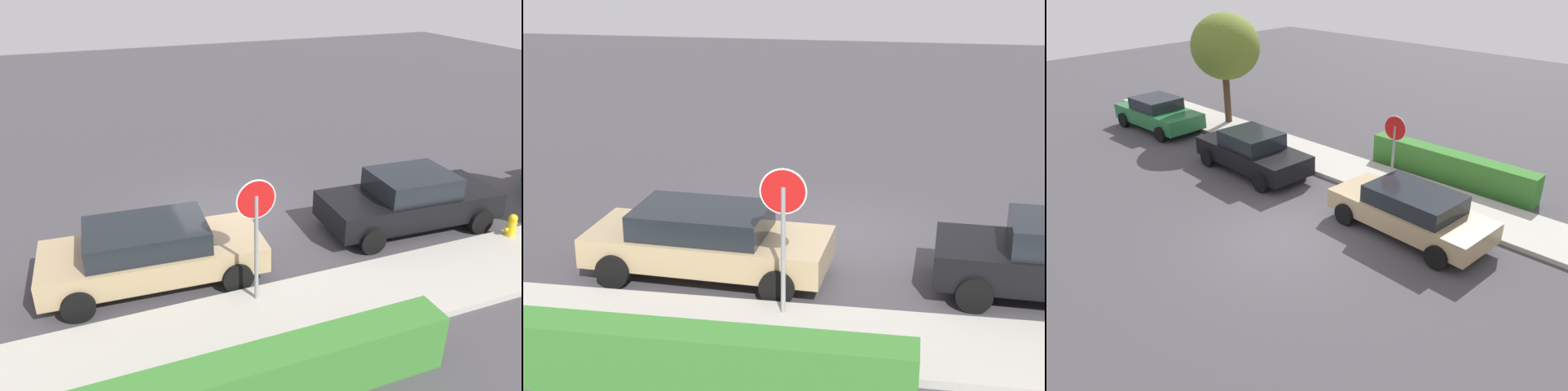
% 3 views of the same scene
% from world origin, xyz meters
% --- Properties ---
extents(ground_plane, '(60.00, 60.00, 0.00)m').
position_xyz_m(ground_plane, '(0.00, 0.00, 0.00)').
color(ground_plane, '#423F44').
extents(sidewalk_curb, '(32.00, 2.15, 0.14)m').
position_xyz_m(sidewalk_curb, '(0.00, 4.93, 0.07)').
color(sidewalk_curb, '#B2ADA3').
rests_on(sidewalk_curb, ground_plane).
extents(stop_sign, '(0.78, 0.08, 2.70)m').
position_xyz_m(stop_sign, '(0.57, 4.24, 1.85)').
color(stop_sign, gray).
rests_on(stop_sign, ground_plane).
extents(parked_car_tan, '(4.68, 2.27, 1.35)m').
position_xyz_m(parked_car_tan, '(2.30, 2.67, 0.72)').
color(parked_car_tan, tan).
rests_on(parked_car_tan, ground_plane).
extents(parked_car_black, '(4.58, 2.17, 1.47)m').
position_xyz_m(parked_car_black, '(-4.22, 2.58, 0.74)').
color(parked_car_black, black).
rests_on(parked_car_black, ground_plane).
extents(parked_car_green, '(4.32, 2.12, 1.40)m').
position_xyz_m(parked_car_green, '(-10.81, 2.86, 0.72)').
color(parked_car_green, '#236B38').
rests_on(parked_car_green, ground_plane).
extents(street_tree_mid_block, '(2.95, 2.95, 4.85)m').
position_xyz_m(street_tree_mid_block, '(-9.02, 5.39, 3.44)').
color(street_tree_mid_block, '#422D1E').
rests_on(street_tree_mid_block, ground_plane).
extents(fire_hydrant, '(0.30, 0.22, 0.72)m').
position_xyz_m(fire_hydrant, '(-6.10, 4.14, 0.36)').
color(fire_hydrant, gold).
rests_on(fire_hydrant, ground_plane).
extents(front_yard_hedge, '(6.00, 0.66, 1.02)m').
position_xyz_m(front_yard_hedge, '(1.29, 6.68, 0.51)').
color(front_yard_hedge, '#387A2D').
rests_on(front_yard_hedge, ground_plane).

